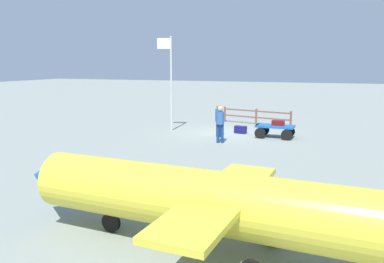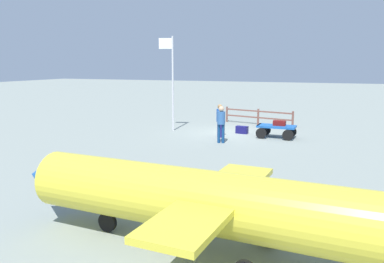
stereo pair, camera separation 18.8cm
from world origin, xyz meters
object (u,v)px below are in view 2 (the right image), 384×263
object	(u,v)px
suitcase_dark	(242,130)
luggage_cart	(276,129)
airplane_near	(203,201)
worker_lead	(221,121)
suitcase_tan	(279,123)
flagpole	(171,76)
worker_trailing	(220,118)

from	to	relation	value
suitcase_dark	luggage_cart	bearing A→B (deg)	162.92
luggage_cart	airplane_near	xyz separation A→B (m)	(-0.58, 12.65, 0.62)
luggage_cart	suitcase_dark	xyz separation A→B (m)	(1.89, -0.58, -0.25)
worker_lead	airplane_near	bearing A→B (deg)	105.02
suitcase_tan	airplane_near	size ratio (longest dim) A/B	0.07
suitcase_tan	flagpole	size ratio (longest dim) A/B	0.12
suitcase_dark	worker_lead	world-z (taller)	worker_lead
suitcase_tan	suitcase_dark	distance (m)	2.20
worker_lead	worker_trailing	xyz separation A→B (m)	(0.50, -1.40, -0.08)
worker_trailing	flagpole	world-z (taller)	flagpole
suitcase_tan	airplane_near	world-z (taller)	airplane_near
suitcase_tan	worker_trailing	bearing A→B (deg)	16.38
luggage_cart	suitcase_tan	size ratio (longest dim) A/B	3.09
luggage_cart	flagpole	world-z (taller)	flagpole
luggage_cart	flagpole	size ratio (longest dim) A/B	0.37
luggage_cart	suitcase_dark	bearing A→B (deg)	-17.08
airplane_near	worker_lead	bearing A→B (deg)	-74.98
worker_trailing	suitcase_dark	bearing A→B (deg)	-119.84
suitcase_tan	suitcase_dark	xyz separation A→B (m)	(2.05, -0.58, -0.56)
luggage_cart	worker_trailing	size ratio (longest dim) A/B	1.14
suitcase_tan	worker_lead	world-z (taller)	worker_lead
luggage_cart	suitcase_dark	size ratio (longest dim) A/B	2.87
suitcase_tan	flagpole	bearing A→B (deg)	-1.34
luggage_cart	flagpole	distance (m)	6.35
suitcase_tan	worker_trailing	xyz separation A→B (m)	(2.87, 0.84, 0.22)
flagpole	luggage_cart	bearing A→B (deg)	178.60
suitcase_dark	worker_lead	bearing A→B (deg)	83.52
suitcase_tan	suitcase_dark	world-z (taller)	suitcase_tan
suitcase_dark	airplane_near	xyz separation A→B (m)	(-2.47, 13.24, 0.87)
flagpole	worker_trailing	bearing A→B (deg)	162.41
worker_lead	suitcase_dark	bearing A→B (deg)	-96.48
worker_lead	airplane_near	distance (m)	10.78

